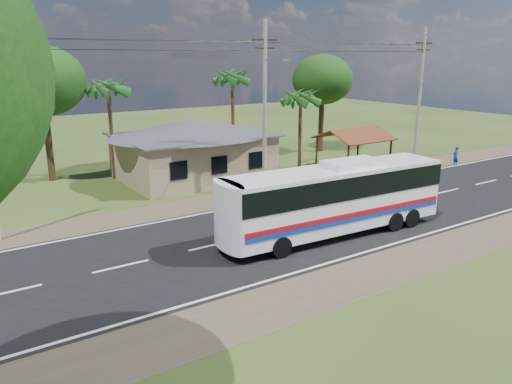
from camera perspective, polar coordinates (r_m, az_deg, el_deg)
ground at (r=26.58m, az=3.54°, el=-4.19°), size 120.00×120.00×0.00m
road at (r=26.57m, az=3.54°, el=-4.17°), size 120.00×16.00×0.03m
house at (r=37.22m, az=-7.29°, el=5.59°), size 12.40×10.00×5.00m
waiting_shed at (r=40.49m, az=11.16°, el=6.33°), size 5.20×4.48×3.35m
concrete_barrier at (r=38.22m, az=12.94°, el=2.22°), size 7.00×0.30×0.90m
utility_poles at (r=32.03m, az=0.52°, el=9.78°), size 32.80×2.22×11.00m
palm_near at (r=39.69m, az=5.14°, el=10.72°), size 2.80×2.80×6.70m
palm_mid at (r=41.32m, az=-2.72°, el=12.95°), size 2.80×2.80×8.20m
palm_far at (r=37.70m, az=-16.55°, el=11.39°), size 2.80×2.80×7.70m
tree_behind_house at (r=38.66m, az=-23.27°, el=11.53°), size 6.00×6.00×9.61m
tree_behind_shed at (r=47.62m, az=7.61°, el=12.58°), size 5.60×5.60×9.02m
coach_bus at (r=25.35m, az=9.14°, el=-0.20°), size 12.31×3.23×3.79m
motorcycle at (r=39.55m, az=13.88°, el=2.69°), size 2.07×1.28×1.03m
person at (r=44.55m, az=21.85°, el=3.83°), size 0.61×0.41×1.65m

